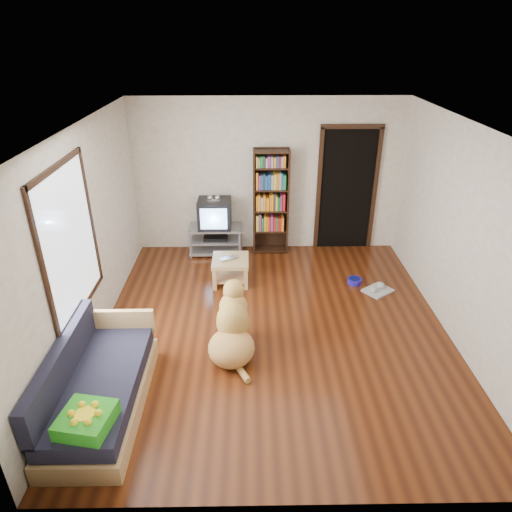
{
  "coord_description": "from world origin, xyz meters",
  "views": [
    {
      "loc": [
        -0.31,
        -4.95,
        3.57
      ],
      "look_at": [
        -0.23,
        0.33,
        0.9
      ],
      "focal_mm": 32.0,
      "sensor_mm": 36.0,
      "label": 1
    }
  ],
  "objects_px": {
    "laptop": "(230,259)",
    "coffee_table": "(231,266)",
    "dog_bowl": "(355,281)",
    "dog": "(233,329)",
    "grey_rag": "(378,291)",
    "green_cushion": "(86,420)",
    "bookshelf": "(271,197)",
    "sofa": "(98,388)",
    "tv_stand": "(216,239)",
    "crt_tv": "(215,213)"
  },
  "relations": [
    {
      "from": "crt_tv",
      "to": "sofa",
      "type": "height_order",
      "value": "crt_tv"
    },
    {
      "from": "grey_rag",
      "to": "bookshelf",
      "type": "relative_size",
      "value": 0.22
    },
    {
      "from": "dog",
      "to": "coffee_table",
      "type": "bearing_deg",
      "value": 92.8
    },
    {
      "from": "bookshelf",
      "to": "coffee_table",
      "type": "xyz_separation_m",
      "value": [
        -0.66,
        -1.11,
        -0.72
      ]
    },
    {
      "from": "bookshelf",
      "to": "sofa",
      "type": "xyz_separation_m",
      "value": [
        -1.92,
        -3.72,
        -0.74
      ]
    },
    {
      "from": "crt_tv",
      "to": "sofa",
      "type": "xyz_separation_m",
      "value": [
        -0.97,
        -3.65,
        -0.48
      ]
    },
    {
      "from": "dog_bowl",
      "to": "grey_rag",
      "type": "relative_size",
      "value": 0.55
    },
    {
      "from": "tv_stand",
      "to": "crt_tv",
      "type": "relative_size",
      "value": 1.55
    },
    {
      "from": "dog_bowl",
      "to": "crt_tv",
      "type": "height_order",
      "value": "crt_tv"
    },
    {
      "from": "sofa",
      "to": "coffee_table",
      "type": "relative_size",
      "value": 3.27
    },
    {
      "from": "crt_tv",
      "to": "dog_bowl",
      "type": "bearing_deg",
      "value": -26.93
    },
    {
      "from": "dog",
      "to": "sofa",
      "type": "bearing_deg",
      "value": -146.19
    },
    {
      "from": "green_cushion",
      "to": "dog_bowl",
      "type": "height_order",
      "value": "green_cushion"
    },
    {
      "from": "green_cushion",
      "to": "coffee_table",
      "type": "xyz_separation_m",
      "value": [
        1.14,
        3.25,
        -0.21
      ]
    },
    {
      "from": "dog_bowl",
      "to": "tv_stand",
      "type": "bearing_deg",
      "value": 153.53
    },
    {
      "from": "green_cushion",
      "to": "dog_bowl",
      "type": "bearing_deg",
      "value": 56.46
    },
    {
      "from": "sofa",
      "to": "dog",
      "type": "bearing_deg",
      "value": 33.81
    },
    {
      "from": "grey_rag",
      "to": "dog",
      "type": "xyz_separation_m",
      "value": [
        -2.13,
        -1.38,
        0.31
      ]
    },
    {
      "from": "coffee_table",
      "to": "dog",
      "type": "bearing_deg",
      "value": -87.2
    },
    {
      "from": "crt_tv",
      "to": "coffee_table",
      "type": "bearing_deg",
      "value": -74.3
    },
    {
      "from": "green_cushion",
      "to": "dog_bowl",
      "type": "xyz_separation_m",
      "value": [
        3.06,
        3.17,
        -0.45
      ]
    },
    {
      "from": "dog_bowl",
      "to": "dog",
      "type": "relative_size",
      "value": 0.2
    },
    {
      "from": "laptop",
      "to": "bookshelf",
      "type": "bearing_deg",
      "value": 31.33
    },
    {
      "from": "green_cushion",
      "to": "crt_tv",
      "type": "bearing_deg",
      "value": 89.27
    },
    {
      "from": "coffee_table",
      "to": "dog",
      "type": "height_order",
      "value": "dog"
    },
    {
      "from": "tv_stand",
      "to": "dog",
      "type": "distance_m",
      "value": 2.75
    },
    {
      "from": "laptop",
      "to": "crt_tv",
      "type": "xyz_separation_m",
      "value": [
        -0.29,
        1.07,
        0.33
      ]
    },
    {
      "from": "tv_stand",
      "to": "dog",
      "type": "relative_size",
      "value": 0.83
    },
    {
      "from": "tv_stand",
      "to": "green_cushion",
      "type": "bearing_deg",
      "value": -101.26
    },
    {
      "from": "bookshelf",
      "to": "coffee_table",
      "type": "height_order",
      "value": "bookshelf"
    },
    {
      "from": "dog_bowl",
      "to": "sofa",
      "type": "xyz_separation_m",
      "value": [
        -3.18,
        -2.53,
        0.22
      ]
    },
    {
      "from": "tv_stand",
      "to": "bookshelf",
      "type": "bearing_deg",
      "value": 5.63
    },
    {
      "from": "grey_rag",
      "to": "bookshelf",
      "type": "bearing_deg",
      "value": 137.2
    },
    {
      "from": "grey_rag",
      "to": "green_cushion",
      "type": "bearing_deg",
      "value": -139.04
    },
    {
      "from": "grey_rag",
      "to": "sofa",
      "type": "xyz_separation_m",
      "value": [
        -3.48,
        -2.28,
        0.25
      ]
    },
    {
      "from": "sofa",
      "to": "tv_stand",
      "type": "bearing_deg",
      "value": 74.98
    },
    {
      "from": "green_cushion",
      "to": "bookshelf",
      "type": "distance_m",
      "value": 4.75
    },
    {
      "from": "tv_stand",
      "to": "dog",
      "type": "height_order",
      "value": "dog"
    },
    {
      "from": "laptop",
      "to": "coffee_table",
      "type": "bearing_deg",
      "value": 61.21
    },
    {
      "from": "green_cushion",
      "to": "sofa",
      "type": "distance_m",
      "value": 0.69
    },
    {
      "from": "green_cushion",
      "to": "tv_stand",
      "type": "bearing_deg",
      "value": 89.22
    },
    {
      "from": "dog_bowl",
      "to": "grey_rag",
      "type": "bearing_deg",
      "value": -39.81
    },
    {
      "from": "bookshelf",
      "to": "sofa",
      "type": "distance_m",
      "value": 4.26
    },
    {
      "from": "green_cushion",
      "to": "laptop",
      "type": "height_order",
      "value": "green_cushion"
    },
    {
      "from": "grey_rag",
      "to": "coffee_table",
      "type": "distance_m",
      "value": 2.26
    },
    {
      "from": "laptop",
      "to": "bookshelf",
      "type": "relative_size",
      "value": 0.16
    },
    {
      "from": "laptop",
      "to": "coffee_table",
      "type": "xyz_separation_m",
      "value": [
        0.0,
        0.03,
        -0.13
      ]
    },
    {
      "from": "laptop",
      "to": "coffee_table",
      "type": "height_order",
      "value": "laptop"
    },
    {
      "from": "grey_rag",
      "to": "crt_tv",
      "type": "relative_size",
      "value": 0.69
    },
    {
      "from": "sofa",
      "to": "dog_bowl",
      "type": "bearing_deg",
      "value": 38.48
    }
  ]
}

